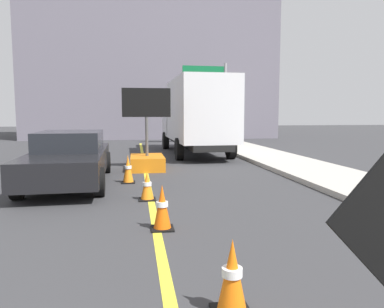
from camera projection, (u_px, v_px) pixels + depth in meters
The scene contains 10 objects.
lane_center_stripe at pixel (157, 234), 5.63m from camera, with size 0.14×36.00×0.01m, color yellow.
arrow_board_trailer at pixel (147, 155), 12.29m from camera, with size 1.60×1.80×2.70m.
box_truck at pixel (196, 115), 16.81m from camera, with size 2.61×7.80×3.35m.
pickup_car at pixel (70, 157), 9.74m from camera, with size 2.07×5.24×1.38m.
highway_guide_sign at pixel (213, 89), 22.70m from camera, with size 2.79×0.22×5.00m.
far_building_block at pixel (151, 71), 30.16m from camera, with size 19.01×7.98×10.84m, color slate.
traffic_cone_near_sign at pixel (232, 278), 3.34m from camera, with size 0.36×0.36×0.71m.
traffic_cone_mid_lane at pixel (162, 208), 5.83m from camera, with size 0.36×0.36×0.73m.
traffic_cone_far_lane at pixel (147, 186), 7.85m from camera, with size 0.36×0.36×0.62m.
traffic_cone_curbside at pixel (128, 169), 9.82m from camera, with size 0.36×0.36×0.75m.
Camera 1 is at (-0.31, 0.52, 1.83)m, focal length 34.28 mm.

